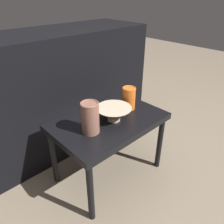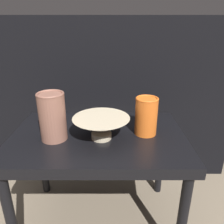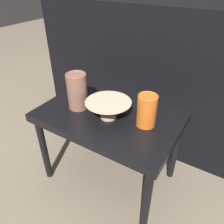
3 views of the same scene
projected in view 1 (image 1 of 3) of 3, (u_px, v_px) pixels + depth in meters
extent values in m
plane|color=#7F705B|center=(109.00, 172.00, 1.55)|extent=(8.00, 8.00, 0.00)
cube|color=black|center=(108.00, 122.00, 1.34)|extent=(0.68, 0.45, 0.04)
cylinder|color=black|center=(91.00, 193.00, 1.15)|extent=(0.04, 0.04, 0.41)
cylinder|color=black|center=(160.00, 143.00, 1.51)|extent=(0.04, 0.04, 0.41)
cylinder|color=black|center=(53.00, 157.00, 1.39)|extent=(0.04, 0.04, 0.41)
cylinder|color=black|center=(121.00, 122.00, 1.75)|extent=(0.04, 0.04, 0.41)
cube|color=black|center=(58.00, 91.00, 1.70)|extent=(1.45, 0.50, 0.89)
cylinder|color=#C1B293|center=(114.00, 118.00, 1.31)|extent=(0.08, 0.08, 0.02)
cone|color=#C1B293|center=(114.00, 112.00, 1.29)|extent=(0.21, 0.21, 0.06)
cylinder|color=brown|center=(90.00, 118.00, 1.17)|extent=(0.10, 0.10, 0.18)
torus|color=brown|center=(89.00, 104.00, 1.13)|extent=(0.10, 0.10, 0.01)
cylinder|color=orange|center=(129.00, 99.00, 1.41)|extent=(0.09, 0.09, 0.14)
torus|color=orange|center=(129.00, 88.00, 1.38)|extent=(0.09, 0.09, 0.01)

